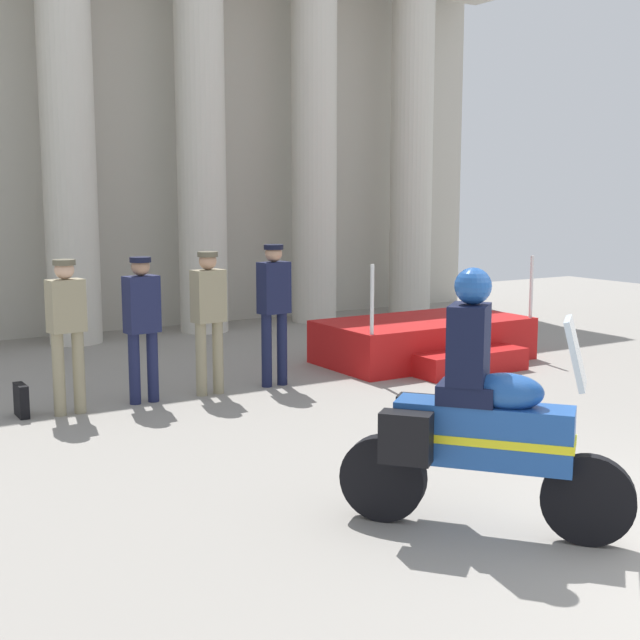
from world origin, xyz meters
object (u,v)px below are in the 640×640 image
object	(u,v)px
officer_in_row_3	(274,303)
motorcycle_with_rider	(474,423)
officer_in_row_2	(209,311)
reviewing_stand	(427,342)
briefcase_on_ground	(21,400)
officer_in_row_0	(67,324)
officer_in_row_1	(142,318)

from	to	relation	value
officer_in_row_3	motorcycle_with_rider	xyz separation A→B (m)	(-1.06, -4.85, -0.25)
officer_in_row_2	reviewing_stand	bearing A→B (deg)	176.42
officer_in_row_2	motorcycle_with_rider	distance (m)	4.85
reviewing_stand	motorcycle_with_rider	distance (m)	6.26
reviewing_stand	officer_in_row_3	world-z (taller)	officer_in_row_3
briefcase_on_ground	officer_in_row_2	bearing A→B (deg)	-3.32
reviewing_stand	motorcycle_with_rider	world-z (taller)	motorcycle_with_rider
motorcycle_with_rider	briefcase_on_ground	world-z (taller)	motorcycle_with_rider
officer_in_row_0	motorcycle_with_rider	bearing A→B (deg)	100.61
officer_in_row_0	motorcycle_with_rider	distance (m)	5.04
officer_in_row_1	officer_in_row_3	size ratio (longest dim) A/B	0.95
reviewing_stand	officer_in_row_1	size ratio (longest dim) A/B	1.76
officer_in_row_2	briefcase_on_ground	distance (m)	2.33
motorcycle_with_rider	briefcase_on_ground	xyz separation A→B (m)	(-2.00, 4.97, -0.61)
officer_in_row_1	officer_in_row_3	bearing A→B (deg)	172.33
officer_in_row_0	briefcase_on_ground	xyz separation A→B (m)	(-0.48, 0.17, -0.83)
motorcycle_with_rider	officer_in_row_2	bearing A→B (deg)	138.43
officer_in_row_3	officer_in_row_2	bearing A→B (deg)	-6.75
officer_in_row_1	officer_in_row_2	size ratio (longest dim) A/B	0.98
officer_in_row_0	officer_in_row_1	size ratio (longest dim) A/B	1.01
officer_in_row_1	briefcase_on_ground	size ratio (longest dim) A/B	4.69
motorcycle_with_rider	briefcase_on_ground	size ratio (longest dim) A/B	5.28
officer_in_row_0	officer_in_row_3	bearing A→B (deg)	174.15
motorcycle_with_rider	officer_in_row_0	bearing A→B (deg)	158.09
officer_in_row_0	officer_in_row_1	bearing A→B (deg)	177.67
officer_in_row_2	motorcycle_with_rider	world-z (taller)	motorcycle_with_rider
officer_in_row_1	officer_in_row_3	distance (m)	1.71
officer_in_row_3	motorcycle_with_rider	bearing A→B (deg)	70.66
officer_in_row_1	officer_in_row_2	distance (m)	0.82
briefcase_on_ground	officer_in_row_3	bearing A→B (deg)	-2.28
officer_in_row_2	briefcase_on_ground	world-z (taller)	officer_in_row_2
reviewing_stand	officer_in_row_2	world-z (taller)	officer_in_row_2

